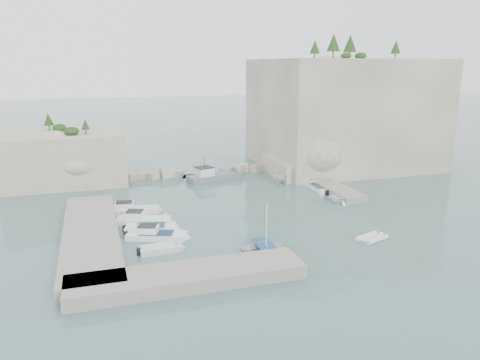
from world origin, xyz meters
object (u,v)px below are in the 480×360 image
object	(u,v)px
motorboat_c	(151,231)
tender_east_a	(340,202)
motorboat_a	(133,213)
tender_east_c	(305,184)
tender_east_b	(319,190)
work_boat	(214,180)
tender_east_d	(287,182)
motorboat_e	(161,252)
inflatable_dinghy	(371,240)
rowboat	(266,251)
motorboat_b	(143,223)
motorboat_d	(157,239)

from	to	relation	value
motorboat_c	tender_east_a	bearing A→B (deg)	19.88
motorboat_a	tender_east_c	size ratio (longest dim) A/B	1.47
tender_east_b	work_boat	size ratio (longest dim) A/B	0.59
tender_east_b	tender_east_a	bearing A→B (deg)	-177.18
motorboat_a	tender_east_d	bearing A→B (deg)	27.51
motorboat_a	tender_east_c	bearing A→B (deg)	21.52
tender_east_a	motorboat_e	bearing A→B (deg)	127.44
tender_east_d	tender_east_b	bearing A→B (deg)	-163.16
motorboat_c	tender_east_d	size ratio (longest dim) A/B	1.15
inflatable_dinghy	tender_east_d	xyz separation A→B (m)	(1.13, 23.10, 0.00)
rowboat	motorboat_b	bearing A→B (deg)	42.25
motorboat_b	tender_east_b	distance (m)	24.46
motorboat_e	tender_east_c	size ratio (longest dim) A/B	0.93
motorboat_e	tender_east_c	distance (m)	28.86
tender_east_a	tender_east_b	bearing A→B (deg)	15.56
inflatable_dinghy	tender_east_d	bearing A→B (deg)	67.22
motorboat_d	work_boat	world-z (taller)	work_boat
motorboat_d	work_boat	bearing A→B (deg)	82.60
motorboat_d	tender_east_a	size ratio (longest dim) A/B	1.88
motorboat_c	tender_east_a	distance (m)	23.30
motorboat_d	tender_east_c	world-z (taller)	motorboat_d
motorboat_b	motorboat_e	world-z (taller)	motorboat_b
tender_east_b	tender_east_d	xyz separation A→B (m)	(-2.35, 5.45, 0.00)
motorboat_d	inflatable_dinghy	world-z (taller)	motorboat_d
rowboat	tender_east_d	world-z (taller)	tender_east_d
inflatable_dinghy	tender_east_d	size ratio (longest dim) A/B	0.68
motorboat_b	motorboat_a	bearing A→B (deg)	119.79
motorboat_e	tender_east_b	world-z (taller)	same
motorboat_b	motorboat_c	xyz separation A→B (m)	(0.49, -2.68, 0.00)
motorboat_a	work_boat	distance (m)	17.54
motorboat_b	inflatable_dinghy	world-z (taller)	motorboat_b
motorboat_a	inflatable_dinghy	xyz separation A→B (m)	(20.93, -15.39, 0.00)
motorboat_b	work_boat	size ratio (longest dim) A/B	0.72
motorboat_b	motorboat_d	xyz separation A→B (m)	(0.74, -5.04, 0.00)
motorboat_b	work_boat	distance (m)	19.95
work_boat	motorboat_c	bearing A→B (deg)	-135.34
motorboat_b	motorboat_e	size ratio (longest dim) A/B	1.51
motorboat_d	motorboat_b	bearing A→B (deg)	118.86
inflatable_dinghy	tender_east_c	xyz separation A→B (m)	(3.09, 21.06, 0.00)
tender_east_c	rowboat	bearing A→B (deg)	127.21
rowboat	tender_east_a	distance (m)	18.11
rowboat	tender_east_d	xyz separation A→B (m)	(11.71, 22.74, 0.00)
inflatable_dinghy	work_boat	xyz separation A→B (m)	(-8.30, 27.55, 0.00)
tender_east_a	tender_east_d	size ratio (longest dim) A/B	0.69
motorboat_c	work_boat	xyz separation A→B (m)	(11.42, 18.69, 0.00)
motorboat_d	tender_east_c	distance (m)	26.85
tender_east_c	tender_east_d	size ratio (longest dim) A/B	0.91
motorboat_a	tender_east_a	distance (m)	24.56
motorboat_b	inflatable_dinghy	size ratio (longest dim) A/B	1.91
rowboat	motorboat_d	bearing A→B (deg)	56.89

